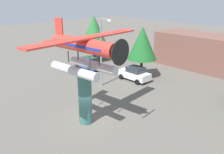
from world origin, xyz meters
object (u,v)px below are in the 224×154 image
object	(u,v)px
floatplane_monument	(84,52)
car_near_blue	(88,63)
car_mid_white	(134,73)
streetlight_primary	(102,48)
storefront_building	(203,51)
tree_west	(94,32)
tree_east	(142,43)
display_pedestal	(85,98)

from	to	relation	value
floatplane_monument	car_near_blue	size ratio (longest dim) A/B	2.49
floatplane_monument	car_mid_white	size ratio (longest dim) A/B	2.49
floatplane_monument	streetlight_primary	bearing A→B (deg)	124.29
car_near_blue	storefront_building	bearing A→B (deg)	-130.35
car_mid_white	storefront_building	distance (m)	11.77
storefront_building	tree_west	distance (m)	16.60
storefront_building	tree_east	distance (m)	10.47
display_pedestal	car_near_blue	distance (m)	15.18
tree_west	streetlight_primary	bearing A→B (deg)	-34.85
display_pedestal	tree_west	distance (m)	20.32
display_pedestal	storefront_building	xyz separation A→B (m)	(-1.13, 22.00, 0.18)
floatplane_monument	streetlight_primary	xyz separation A→B (m)	(-5.53, 6.55, -1.59)
display_pedestal	tree_west	world-z (taller)	tree_west
streetlight_primary	storefront_building	bearing A→B (deg)	74.54
floatplane_monument	streetlight_primary	size ratio (longest dim) A/B	1.35
car_near_blue	storefront_building	size ratio (longest dim) A/B	0.31
tree_west	floatplane_monument	bearing A→B (deg)	-41.12
car_near_blue	tree_east	world-z (taller)	tree_east
car_near_blue	car_mid_white	bearing A→B (deg)	-170.11
display_pedestal	streetlight_primary	size ratio (longest dim) A/B	0.57
display_pedestal	car_near_blue	bearing A→B (deg)	141.47
storefront_building	car_mid_white	bearing A→B (deg)	-105.27
car_near_blue	car_mid_white	distance (m)	7.73
car_near_blue	tree_west	world-z (taller)	tree_west
streetlight_primary	car_near_blue	bearing A→B (deg)	156.06
car_mid_white	storefront_building	size ratio (longest dim) A/B	0.31
display_pedestal	car_mid_white	world-z (taller)	display_pedestal
car_near_blue	tree_east	size ratio (longest dim) A/B	0.65
car_near_blue	car_mid_white	world-z (taller)	same
display_pedestal	floatplane_monument	xyz separation A→B (m)	(0.13, 0.01, 3.88)
floatplane_monument	car_near_blue	world-z (taller)	floatplane_monument
car_near_blue	car_mid_white	xyz separation A→B (m)	(7.62, 1.33, 0.00)
streetlight_primary	tree_east	bearing A→B (deg)	80.04
tree_east	car_mid_white	bearing A→B (deg)	-82.77
car_near_blue	streetlight_primary	bearing A→B (deg)	156.06
car_mid_white	tree_east	world-z (taller)	tree_east
display_pedestal	tree_east	world-z (taller)	tree_east
streetlight_primary	tree_west	xyz separation A→B (m)	(-9.75, 6.79, -0.05)
floatplane_monument	tree_west	bearing A→B (deg)	132.99
floatplane_monument	streetlight_primary	world-z (taller)	floatplane_monument
display_pedestal	car_near_blue	xyz separation A→B (m)	(-11.83, 9.42, -1.33)
car_near_blue	tree_west	distance (m)	6.27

